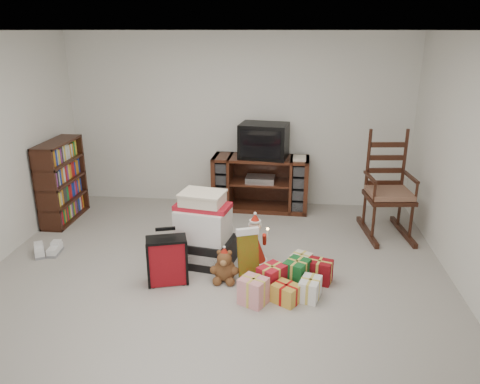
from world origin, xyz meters
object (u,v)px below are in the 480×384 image
object	(u,v)px
red_suitcase	(167,260)
santa_figurine	(255,244)
tv_stand	(260,183)
teddy_bear	(225,267)
gift_pile	(204,233)
crt_television	(264,141)
rocking_chair	(388,198)
mrs_claus_figurine	(187,225)
gift_cluster	(289,280)
bookshelf	(62,183)
sneaker_pair	(47,251)

from	to	relation	value
red_suitcase	santa_figurine	size ratio (longest dim) A/B	0.98
tv_stand	teddy_bear	size ratio (longest dim) A/B	3.99
red_suitcase	santa_figurine	distance (m)	1.02
tv_stand	red_suitcase	distance (m)	2.39
tv_stand	gift_pile	distance (m)	1.84
crt_television	rocking_chair	bearing A→B (deg)	-13.69
crt_television	tv_stand	bearing A→B (deg)	176.18
mrs_claus_figurine	santa_figurine	bearing A→B (deg)	-27.19
gift_cluster	mrs_claus_figurine	bearing A→B (deg)	141.73
bookshelf	santa_figurine	distance (m)	2.92
sneaker_pair	crt_television	size ratio (longest dim) A/B	0.50
tv_stand	gift_cluster	bearing A→B (deg)	-76.97
bookshelf	mrs_claus_figurine	distance (m)	1.95
bookshelf	gift_cluster	bearing A→B (deg)	-26.92
red_suitcase	teddy_bear	world-z (taller)	red_suitcase
tv_stand	santa_figurine	distance (m)	1.72
tv_stand	rocking_chair	xyz separation A→B (m)	(1.67, -0.68, 0.08)
tv_stand	bookshelf	distance (m)	2.76
red_suitcase	sneaker_pair	world-z (taller)	red_suitcase
gift_pile	santa_figurine	world-z (taller)	gift_pile
santa_figurine	teddy_bear	bearing A→B (deg)	-123.44
rocking_chair	santa_figurine	world-z (taller)	rocking_chair
rocking_chair	gift_pile	distance (m)	2.45
teddy_bear	sneaker_pair	xyz separation A→B (m)	(-2.16, 0.39, -0.11)
crt_television	gift_cluster	bearing A→B (deg)	-71.39
gift_pile	gift_cluster	xyz separation A→B (m)	(0.96, -0.50, -0.25)
bookshelf	santa_figurine	world-z (taller)	bookshelf
teddy_bear	gift_cluster	world-z (taller)	teddy_bear
bookshelf	gift_pile	distance (m)	2.40
rocking_chair	red_suitcase	bearing A→B (deg)	-154.49
teddy_bear	crt_television	distance (m)	2.32
gift_pile	bookshelf	bearing A→B (deg)	164.02
red_suitcase	teddy_bear	size ratio (longest dim) A/B	1.70
gift_pile	red_suitcase	size ratio (longest dim) A/B	1.39
sneaker_pair	teddy_bear	bearing A→B (deg)	-30.67
rocking_chair	teddy_bear	xyz separation A→B (m)	(-1.91, -1.46, -0.32)
bookshelf	red_suitcase	world-z (taller)	bookshelf
teddy_bear	gift_pile	bearing A→B (deg)	126.84
red_suitcase	mrs_claus_figurine	bearing A→B (deg)	73.91
santa_figurine	rocking_chair	bearing A→B (deg)	32.36
teddy_bear	santa_figurine	xyz separation A→B (m)	(0.28, 0.43, 0.08)
bookshelf	teddy_bear	size ratio (longest dim) A/B	3.18
rocking_chair	gift_cluster	xyz separation A→B (m)	(-1.23, -1.58, -0.36)
teddy_bear	mrs_claus_figurine	world-z (taller)	mrs_claus_figurine
red_suitcase	crt_television	bearing A→B (deg)	52.36
gift_pile	crt_television	world-z (taller)	crt_television
red_suitcase	bookshelf	bearing A→B (deg)	123.43
red_suitcase	sneaker_pair	distance (m)	1.67
tv_stand	red_suitcase	world-z (taller)	tv_stand
gift_pile	santa_figurine	distance (m)	0.59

